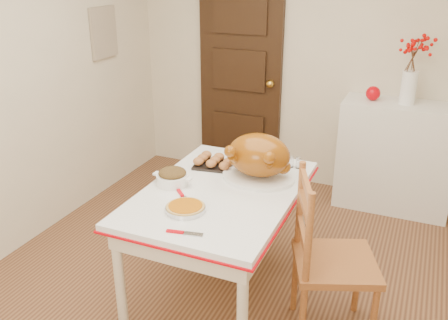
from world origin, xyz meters
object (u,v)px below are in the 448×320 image
at_px(chair_oak, 336,259).
at_px(turkey_platter, 259,158).
at_px(sideboard, 395,157).
at_px(kitchen_table, 221,245).
at_px(pumpkin_pie, 185,207).

relative_size(chair_oak, turkey_platter, 2.20).
distance_m(sideboard, chair_oak, 1.86).
bearing_deg(sideboard, kitchen_table, -116.58).
bearing_deg(kitchen_table, sideboard, 63.42).
xyz_separation_m(sideboard, kitchen_table, (-0.90, -1.81, -0.09)).
distance_m(kitchen_table, pumpkin_pie, 0.54).
height_order(sideboard, kitchen_table, sideboard).
bearing_deg(chair_oak, sideboard, -26.46).
height_order(sideboard, turkey_platter, turkey_platter).
relative_size(kitchen_table, pumpkin_pie, 5.86).
relative_size(sideboard, pumpkin_pie, 4.29).
bearing_deg(pumpkin_pie, kitchen_table, 77.28).
bearing_deg(turkey_platter, sideboard, 65.36).
relative_size(sideboard, turkey_platter, 2.06).
bearing_deg(turkey_platter, pumpkin_pie, -111.28).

